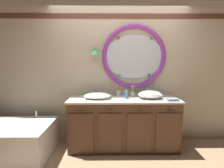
{
  "coord_description": "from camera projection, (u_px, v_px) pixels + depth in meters",
  "views": [
    {
      "loc": [
        -0.17,
        -2.63,
        1.52
      ],
      "look_at": [
        -0.14,
        0.25,
        1.13
      ],
      "focal_mm": 27.32,
      "sensor_mm": 36.0,
      "label": 1
    }
  ],
  "objects": [
    {
      "name": "folded_hand_towel",
      "position": [
        173.0,
        100.0,
        2.76
      ],
      "size": [
        0.19,
        0.12,
        0.04
      ],
      "color": "#7593A8",
      "rests_on": "vanity_counter"
    },
    {
      "name": "soap_dispenser",
      "position": [
        126.0,
        95.0,
        2.92
      ],
      "size": [
        0.06,
        0.06,
        0.15
      ],
      "color": "#388EBC",
      "rests_on": "vanity_counter"
    },
    {
      "name": "sink_basin_right",
      "position": [
        150.0,
        95.0,
        2.91
      ],
      "size": [
        0.41,
        0.41,
        0.14
      ],
      "color": "white",
      "rests_on": "vanity_counter"
    },
    {
      "name": "ground_plane",
      "position": [
        120.0,
        154.0,
        2.82
      ],
      "size": [
        14.0,
        14.0,
        0.0
      ],
      "primitive_type": "plane",
      "color": "tan"
    },
    {
      "name": "vanity_counter",
      "position": [
        123.0,
        123.0,
        3.0
      ],
      "size": [
        1.89,
        0.64,
        0.88
      ],
      "color": "brown",
      "rests_on": "ground_plane"
    },
    {
      "name": "faucet_set_left",
      "position": [
        98.0,
        93.0,
        3.15
      ],
      "size": [
        0.21,
        0.13,
        0.15
      ],
      "color": "silver",
      "rests_on": "vanity_counter"
    },
    {
      "name": "faucet_set_right",
      "position": [
        147.0,
        93.0,
        3.16
      ],
      "size": [
        0.22,
        0.13,
        0.15
      ],
      "color": "silver",
      "rests_on": "vanity_counter"
    },
    {
      "name": "toothbrush_holder_left",
      "position": [
        118.0,
        93.0,
        3.15
      ],
      "size": [
        0.08,
        0.08,
        0.22
      ],
      "color": "white",
      "rests_on": "vanity_counter"
    },
    {
      "name": "bathtub",
      "position": [
        0.0,
        137.0,
        2.68
      ],
      "size": [
        1.61,
        0.88,
        0.64
      ],
      "color": "white",
      "rests_on": "ground_plane"
    },
    {
      "name": "toothbrush_holder_right",
      "position": [
        133.0,
        93.0,
        3.11
      ],
      "size": [
        0.08,
        0.08,
        0.21
      ],
      "color": "white",
      "rests_on": "vanity_counter"
    },
    {
      "name": "back_wall_assembly",
      "position": [
        120.0,
        71.0,
        3.22
      ],
      "size": [
        6.4,
        0.26,
        2.6
      ],
      "color": "beige",
      "rests_on": "ground_plane"
    },
    {
      "name": "sink_basin_left",
      "position": [
        97.0,
        96.0,
        2.91
      ],
      "size": [
        0.46,
        0.46,
        0.1
      ],
      "color": "white",
      "rests_on": "vanity_counter"
    }
  ]
}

